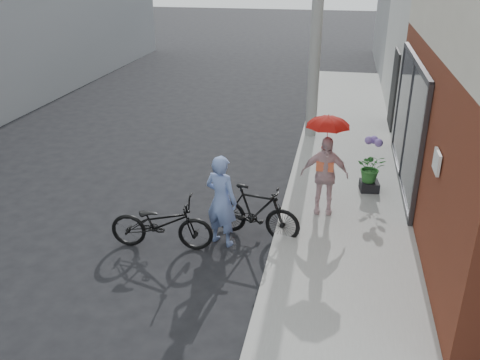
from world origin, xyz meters
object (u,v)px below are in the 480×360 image
(bike_left, at_px, (162,223))
(planter, at_px, (369,186))
(bike_right, at_px, (256,212))
(officer, at_px, (221,201))
(kimono_woman, at_px, (324,175))

(bike_left, xyz_separation_m, planter, (3.38, 2.67, -0.23))
(bike_right, bearing_deg, officer, 131.75)
(officer, bearing_deg, planter, -115.45)
(bike_right, height_order, planter, bike_right)
(bike_left, height_order, planter, bike_left)
(kimono_woman, distance_m, planter, 1.53)
(bike_right, relative_size, planter, 4.34)
(bike_left, xyz_separation_m, bike_right, (1.43, 0.65, 0.02))
(officer, bearing_deg, kimono_woman, -120.81)
(officer, distance_m, bike_left, 1.04)
(officer, distance_m, planter, 3.44)
(bike_right, bearing_deg, kimono_woman, -39.54)
(planter, bearing_deg, officer, -136.43)
(bike_left, bearing_deg, bike_right, -70.66)
(planter, bearing_deg, bike_right, -133.98)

